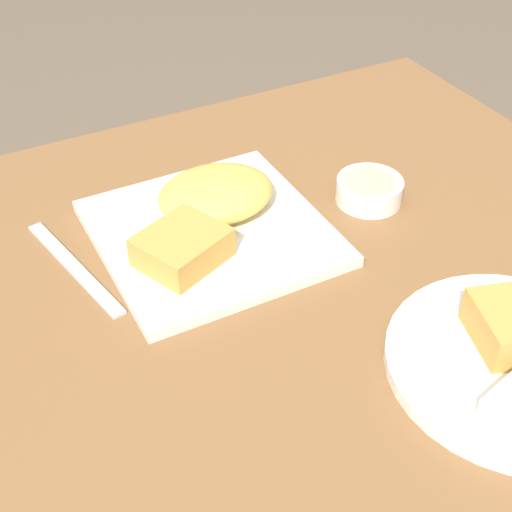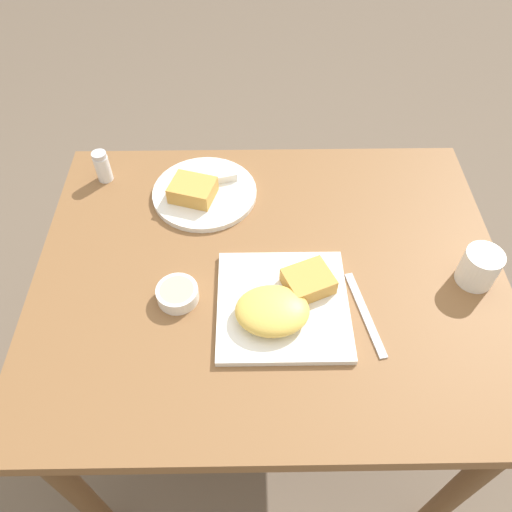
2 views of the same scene
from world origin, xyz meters
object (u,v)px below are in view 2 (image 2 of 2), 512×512
Objects in this scene: plate_square_near at (283,304)px; plate_oval_far at (203,191)px; sauce_ramekin at (177,294)px; butter_knife at (365,314)px; salt_shaker at (103,168)px; coffee_mug at (479,267)px.

plate_oval_far is (-0.18, 0.33, -0.01)m from plate_square_near.
butter_knife is (0.37, -0.04, -0.01)m from sauce_ramekin.
plate_square_near is 0.58m from salt_shaker.
butter_knife is (0.34, -0.34, -0.01)m from plate_oval_far.
sauce_ramekin is at bearing -176.30° from coffee_mug.
butter_knife is at bearing -6.64° from sauce_ramekin.
salt_shaker is at bearing 43.52° from butter_knife.
plate_square_near is 3.25× the size of coffee_mug.
butter_knife is 2.50× the size of coffee_mug.
coffee_mug reaches higher than plate_square_near.
sauce_ramekin is 0.37m from butter_knife.
coffee_mug is at bearing -21.50° from salt_shaker.
salt_shaker reaches higher than butter_knife.
plate_square_near is at bearing -43.15° from salt_shaker.
plate_oval_far is 0.48m from butter_knife.
coffee_mug reaches higher than sauce_ramekin.
sauce_ramekin is 1.05× the size of salt_shaker.
butter_knife is at bearing -45.42° from plate_oval_far.
coffee_mug is (0.40, 0.07, 0.02)m from plate_square_near.
sauce_ramekin is 1.05× the size of coffee_mug.
salt_shaker reaches higher than plate_square_near.
plate_square_near is 3.09× the size of sauce_ramekin.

